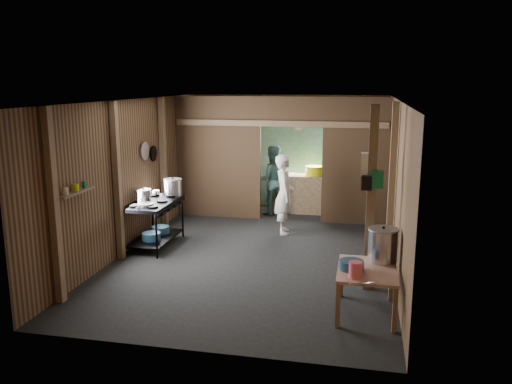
% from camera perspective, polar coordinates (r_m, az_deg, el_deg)
% --- Properties ---
extents(floor, '(4.50, 7.00, 0.00)m').
position_cam_1_polar(floor, '(9.15, 0.26, -6.50)').
color(floor, black).
rests_on(floor, ground).
extents(ceiling, '(4.50, 7.00, 0.00)m').
position_cam_1_polar(ceiling, '(8.68, 0.27, 10.01)').
color(ceiling, '#3A342F').
rests_on(ceiling, ground).
extents(wall_back, '(4.50, 0.00, 2.60)m').
position_cam_1_polar(wall_back, '(12.23, 3.53, 4.46)').
color(wall_back, brown).
rests_on(wall_back, ground).
extents(wall_front, '(4.50, 0.00, 2.60)m').
position_cam_1_polar(wall_front, '(5.53, -6.99, -4.96)').
color(wall_front, brown).
rests_on(wall_front, ground).
extents(wall_left, '(0.00, 7.00, 2.60)m').
position_cam_1_polar(wall_left, '(9.52, -13.14, 2.00)').
color(wall_left, brown).
rests_on(wall_left, ground).
extents(wall_right, '(0.00, 7.00, 2.60)m').
position_cam_1_polar(wall_right, '(8.67, 15.01, 0.93)').
color(wall_right, brown).
rests_on(wall_right, ground).
extents(partition_left, '(1.85, 0.10, 2.60)m').
position_cam_1_polar(partition_left, '(11.24, -4.14, 3.78)').
color(partition_left, '#3F2B1A').
rests_on(partition_left, floor).
extents(partition_right, '(1.35, 0.10, 2.60)m').
position_cam_1_polar(partition_right, '(10.82, 10.83, 3.28)').
color(partition_right, '#3F2B1A').
rests_on(partition_right, floor).
extents(partition_header, '(1.30, 0.10, 0.60)m').
position_cam_1_polar(partition_header, '(10.82, 3.92, 8.79)').
color(partition_header, '#3F2B1A').
rests_on(partition_header, wall_back).
extents(turquoise_panel, '(4.40, 0.06, 2.50)m').
position_cam_1_polar(turquoise_panel, '(12.18, 3.49, 4.19)').
color(turquoise_panel, '#7BBFB2').
rests_on(turquoise_panel, wall_back).
extents(back_counter, '(1.20, 0.50, 0.85)m').
position_cam_1_polar(back_counter, '(11.80, 4.53, -0.15)').
color(back_counter, '#9C825C').
rests_on(back_counter, floor).
extents(wall_clock, '(0.20, 0.03, 0.20)m').
position_cam_1_polar(wall_clock, '(12.03, 4.69, 7.19)').
color(wall_clock, beige).
rests_on(wall_clock, wall_back).
extents(post_left_a, '(0.10, 0.12, 2.60)m').
position_cam_1_polar(post_left_a, '(7.25, -21.20, -1.59)').
color(post_left_a, '#9C825C').
rests_on(post_left_a, floor).
extents(post_left_b, '(0.10, 0.12, 2.60)m').
position_cam_1_polar(post_left_b, '(8.78, -14.90, 1.08)').
color(post_left_b, '#9C825C').
rests_on(post_left_b, floor).
extents(post_left_c, '(0.10, 0.12, 2.60)m').
position_cam_1_polar(post_left_c, '(10.58, -10.09, 3.11)').
color(post_left_c, '#9C825C').
rests_on(post_left_c, floor).
extents(post_right, '(0.10, 0.12, 2.60)m').
position_cam_1_polar(post_right, '(8.47, 14.61, 0.70)').
color(post_right, '#9C825C').
rests_on(post_right, floor).
extents(post_free, '(0.12, 0.12, 2.60)m').
position_cam_1_polar(post_free, '(7.38, 12.43, -0.83)').
color(post_free, '#9C825C').
rests_on(post_free, floor).
extents(cross_beam, '(4.40, 0.12, 0.12)m').
position_cam_1_polar(cross_beam, '(10.82, 2.55, 7.48)').
color(cross_beam, '#9C825C').
rests_on(cross_beam, wall_left).
extents(pan_lid_big, '(0.03, 0.34, 0.34)m').
position_cam_1_polar(pan_lid_big, '(9.81, -12.05, 4.41)').
color(pan_lid_big, gray).
rests_on(pan_lid_big, wall_left).
extents(pan_lid_small, '(0.03, 0.30, 0.30)m').
position_cam_1_polar(pan_lid_small, '(10.19, -11.13, 4.15)').
color(pan_lid_small, black).
rests_on(pan_lid_small, wall_left).
extents(wall_shelf, '(0.14, 0.80, 0.03)m').
position_cam_1_polar(wall_shelf, '(7.63, -19.06, -0.02)').
color(wall_shelf, '#9C825C').
rests_on(wall_shelf, wall_left).
extents(jar_white, '(0.07, 0.07, 0.10)m').
position_cam_1_polar(jar_white, '(7.41, -20.07, 0.07)').
color(jar_white, beige).
rests_on(jar_white, wall_shelf).
extents(jar_yellow, '(0.08, 0.08, 0.10)m').
position_cam_1_polar(jar_yellow, '(7.62, -19.09, 0.45)').
color(jar_yellow, '#CBD810').
rests_on(jar_yellow, wall_shelf).
extents(jar_green, '(0.06, 0.06, 0.10)m').
position_cam_1_polar(jar_green, '(7.80, -18.27, 0.77)').
color(jar_green, '#156A3E').
rests_on(jar_green, wall_shelf).
extents(bag_white, '(0.22, 0.15, 0.32)m').
position_cam_1_polar(bag_white, '(7.37, 12.21, 2.96)').
color(bag_white, beige).
rests_on(bag_white, post_free).
extents(bag_green, '(0.16, 0.12, 0.24)m').
position_cam_1_polar(bag_green, '(7.26, 13.10, 1.35)').
color(bag_green, '#156A3E').
rests_on(bag_green, post_free).
extents(bag_black, '(0.14, 0.10, 0.20)m').
position_cam_1_polar(bag_black, '(7.25, 11.97, 0.98)').
color(bag_black, black).
rests_on(bag_black, post_free).
extents(gas_range, '(0.72, 1.39, 0.82)m').
position_cam_1_polar(gas_range, '(9.50, -11.02, -3.42)').
color(gas_range, black).
rests_on(gas_range, floor).
extents(prep_table, '(0.73, 1.01, 0.60)m').
position_cam_1_polar(prep_table, '(6.88, 11.94, -10.54)').
color(prep_table, tan).
rests_on(prep_table, floor).
extents(stove_pot_large, '(0.37, 0.37, 0.34)m').
position_cam_1_polar(stove_pot_large, '(9.79, -9.05, 0.47)').
color(stove_pot_large, '#B2B3BC').
rests_on(stove_pot_large, gas_range).
extents(stove_pot_med, '(0.37, 0.37, 0.24)m').
position_cam_1_polar(stove_pot_med, '(9.41, -12.20, -0.42)').
color(stove_pot_med, '#B2B3BC').
rests_on(stove_pot_med, gas_range).
extents(stove_saucepan, '(0.18, 0.18, 0.09)m').
position_cam_1_polar(stove_saucepan, '(9.92, -10.89, -0.06)').
color(stove_saucepan, '#B2B3BC').
rests_on(stove_saucepan, gas_range).
extents(frying_pan, '(0.32, 0.52, 0.07)m').
position_cam_1_polar(frying_pan, '(9.08, -11.98, -1.36)').
color(frying_pan, gray).
rests_on(frying_pan, gas_range).
extents(blue_tub_front, '(0.32, 0.32, 0.13)m').
position_cam_1_polar(blue_tub_front, '(9.41, -11.36, -4.77)').
color(blue_tub_front, navy).
rests_on(blue_tub_front, gas_range).
extents(blue_tub_back, '(0.32, 0.32, 0.13)m').
position_cam_1_polar(blue_tub_back, '(9.79, -10.37, -4.07)').
color(blue_tub_back, navy).
rests_on(blue_tub_back, gas_range).
extents(stock_pot, '(0.51, 0.51, 0.46)m').
position_cam_1_polar(stock_pot, '(7.02, 13.67, -5.71)').
color(stock_pot, '#B2B3BC').
rests_on(stock_pot, prep_table).
extents(wash_basin, '(0.31, 0.31, 0.12)m').
position_cam_1_polar(wash_basin, '(6.69, 10.37, -7.84)').
color(wash_basin, navy).
rests_on(wash_basin, prep_table).
extents(pink_bucket, '(0.20, 0.20, 0.19)m').
position_cam_1_polar(pink_bucket, '(6.43, 10.82, -8.33)').
color(pink_bucket, '#ED5C6F').
rests_on(pink_bucket, prep_table).
extents(knife, '(0.29, 0.13, 0.01)m').
position_cam_1_polar(knife, '(6.28, 11.46, -9.74)').
color(knife, '#B2B3BC').
rests_on(knife, prep_table).
extents(yellow_tub, '(0.37, 0.37, 0.21)m').
position_cam_1_polar(yellow_tub, '(11.66, 6.35, 2.31)').
color(yellow_tub, '#CBD810').
rests_on(yellow_tub, back_counter).
extents(red_cup, '(0.11, 0.11, 0.13)m').
position_cam_1_polar(red_cup, '(11.76, 2.72, 2.26)').
color(red_cup, '#A51702').
rests_on(red_cup, back_counter).
extents(cook, '(0.48, 0.63, 1.55)m').
position_cam_1_polar(cook, '(10.05, 3.10, -0.23)').
color(cook, white).
rests_on(cook, floor).
extents(worker_back, '(0.90, 0.80, 1.54)m').
position_cam_1_polar(worker_back, '(11.51, 1.78, 1.32)').
color(worker_back, '#3E6660').
rests_on(worker_back, floor).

